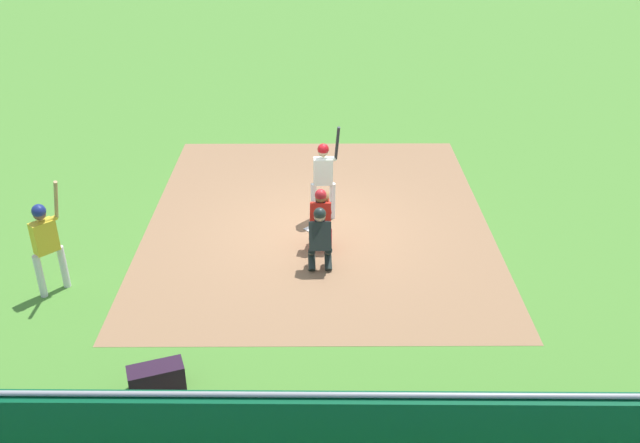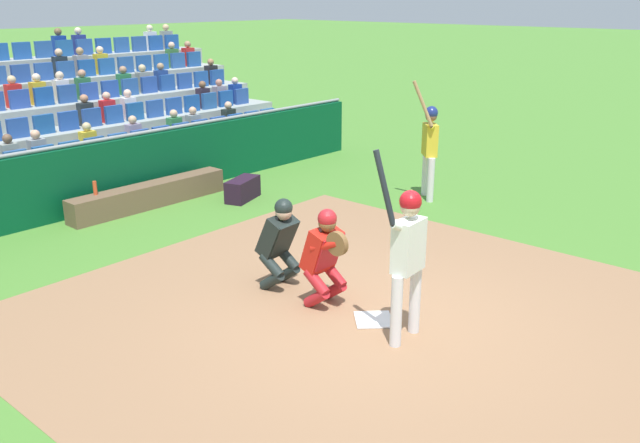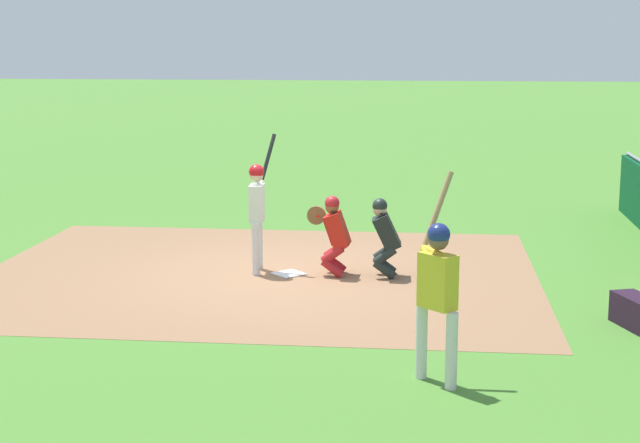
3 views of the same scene
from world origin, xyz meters
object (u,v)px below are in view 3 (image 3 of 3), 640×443
Objects in this scene: batter_at_plate at (257,206)px; catcher_crouching at (334,231)px; on_deck_batter at (437,284)px; home_plate_marker at (289,274)px; home_plate_umpire at (384,234)px; equipment_duffel_bag at (637,312)px.

batter_at_plate reaches higher than catcher_crouching.
on_deck_batter is at bearing -149.52° from batter_at_plate.
on_deck_batter is (-4.80, -2.37, 1.10)m from home_plate_marker.
home_plate_umpire is at bearing 9.88° from on_deck_batter.
home_plate_marker is 0.53× the size of equipment_duffel_bag.
catcher_crouching is 5.17m from on_deck_batter.
equipment_duffel_bag is 3.68m from on_deck_batter.
catcher_crouching is 1.02× the size of home_plate_umpire.
batter_at_plate reaches higher than home_plate_umpire.
catcher_crouching is 4.94m from equipment_duffel_bag.
catcher_crouching is at bearing 18.74° from on_deck_batter.
catcher_crouching reaches higher than equipment_duffel_bag.
catcher_crouching reaches higher than home_plate_umpire.
home_plate_marker is 1.21m from batter_at_plate.
equipment_duffel_bag is (-2.44, -4.26, -0.52)m from catcher_crouching.
batter_at_plate is (0.12, 0.53, 1.08)m from home_plate_marker.
batter_at_plate is at bearing 30.48° from on_deck_batter.
batter_at_plate is 0.97× the size of on_deck_batter.
catcher_crouching is 1.59× the size of equipment_duffel_bag.
catcher_crouching is at bearing -92.21° from batter_at_plate.
batter_at_plate is 2.09m from home_plate_umpire.
home_plate_marker is 1.01m from catcher_crouching.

